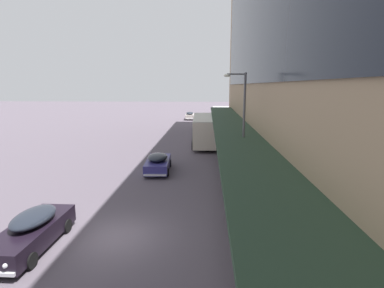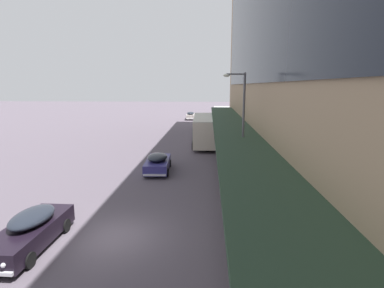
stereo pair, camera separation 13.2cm
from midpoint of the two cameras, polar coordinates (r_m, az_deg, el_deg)
The scene contains 8 objects.
ground at distance 15.07m, azimuth -14.70°, elevation -16.79°, with size 240.00×240.00×0.00m, color #584F5A.
sidewalk_kerb at distance 15.88m, azimuth 28.69°, elevation -16.04°, with size 10.00×180.00×0.15m, color #A4A4A7.
transit_bus_kerbside_front at distance 35.96m, azimuth 2.24°, elevation 2.97°, with size 3.05×10.85×3.33m.
sedan_lead_near at distance 63.04m, azimuth -0.49°, elevation 5.43°, with size 1.87×4.73×1.59m.
sedan_lead_mid at distance 15.20m, azimuth -28.35°, elevation -14.24°, with size 1.90×4.96×1.60m.
sedan_oncoming_front at distance 24.69m, azimuth -6.66°, elevation -3.53°, with size 2.14×4.73×1.55m.
pedestrian_at_kerb at distance 13.81m, azimuth 17.34°, elevation -14.16°, with size 0.51×0.43×1.86m.
street_lamp at distance 20.45m, azimuth 9.24°, elevation 4.17°, with size 1.50×0.28×7.64m.
Camera 1 is at (4.25, -12.66, 6.94)m, focal length 28.00 mm.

